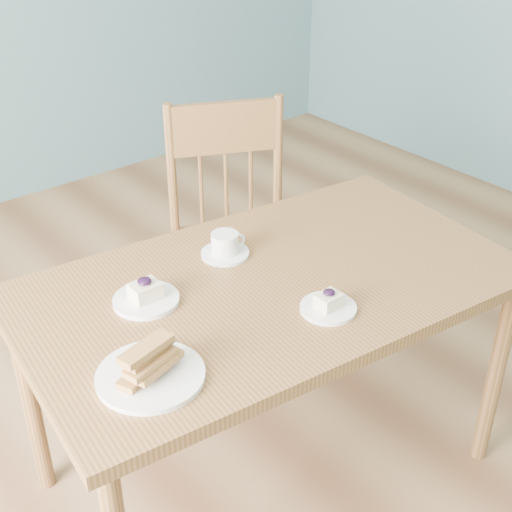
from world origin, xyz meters
The scene contains 7 objects.
room centered at (0.00, 0.00, 1.35)m, with size 5.01×5.01×2.71m.
dining_table centered at (0.09, 0.09, 0.65)m, with size 1.43×0.92×0.72m.
dining_chair centered at (0.41, 0.67, 0.49)m, with size 0.58×0.57×0.97m.
cheesecake_plate_near centered at (0.11, -0.11, 0.74)m, with size 0.14×0.14×0.06m.
cheesecake_plate_far centered at (-0.23, 0.21, 0.74)m, with size 0.17×0.17×0.07m.
coffee_cup centered at (0.08, 0.27, 0.75)m, with size 0.14×0.14×0.07m.
biscotti_plate centered at (-0.38, -0.05, 0.75)m, with size 0.24×0.24×0.10m.
Camera 1 is at (-0.97, -1.15, 1.77)m, focal length 50.00 mm.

